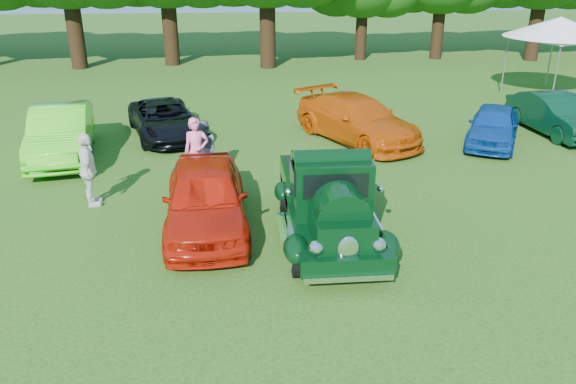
{
  "coord_description": "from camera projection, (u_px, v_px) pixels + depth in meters",
  "views": [
    {
      "loc": [
        -1.52,
        -10.75,
        5.98
      ],
      "look_at": [
        -0.46,
        0.9,
        1.1
      ],
      "focal_mm": 35.0,
      "sensor_mm": 36.0,
      "label": 1
    }
  ],
  "objects": [
    {
      "name": "back_car_lime",
      "position": [
        61.0,
        133.0,
        17.94
      ],
      "size": [
        2.56,
        5.19,
        1.64
      ],
      "primitive_type": "imported",
      "rotation": [
        0.0,
        0.0,
        0.17
      ],
      "color": "#46D61C",
      "rests_on": "ground"
    },
    {
      "name": "back_car_blue",
      "position": [
        493.0,
        125.0,
        19.28
      ],
      "size": [
        3.26,
        4.22,
        1.34
      ],
      "primitive_type": "imported",
      "rotation": [
        0.0,
        0.0,
        -0.49
      ],
      "color": "navy",
      "rests_on": "ground"
    },
    {
      "name": "ground",
      "position": [
        312.0,
        253.0,
        12.3
      ],
      "size": [
        120.0,
        120.0,
        0.0
      ],
      "primitive_type": "plane",
      "color": "#224510",
      "rests_on": "ground"
    },
    {
      "name": "hero_pickup",
      "position": [
        329.0,
        202.0,
        12.77
      ],
      "size": [
        2.37,
        5.09,
        1.99
      ],
      "color": "black",
      "rests_on": "ground"
    },
    {
      "name": "red_convertible",
      "position": [
        206.0,
        197.0,
        13.15
      ],
      "size": [
        2.12,
        4.8,
        1.61
      ],
      "primitive_type": "imported",
      "rotation": [
        0.0,
        0.0,
        0.05
      ],
      "color": "#B31607",
      "rests_on": "ground"
    },
    {
      "name": "back_car_green",
      "position": [
        555.0,
        114.0,
        20.46
      ],
      "size": [
        1.95,
        4.49,
        1.43
      ],
      "primitive_type": "imported",
      "rotation": [
        0.0,
        0.0,
        0.1
      ],
      "color": "black",
      "rests_on": "ground"
    },
    {
      "name": "back_car_black",
      "position": [
        165.0,
        119.0,
        20.13
      ],
      "size": [
        3.37,
        5.04,
        1.28
      ],
      "primitive_type": "imported",
      "rotation": [
        0.0,
        0.0,
        0.29
      ],
      "color": "black",
      "rests_on": "ground"
    },
    {
      "name": "spectator_grey",
      "position": [
        205.0,
        149.0,
        16.37
      ],
      "size": [
        1.02,
        1.03,
        1.68
      ],
      "primitive_type": "imported",
      "rotation": [
        0.0,
        0.0,
        -0.8
      ],
      "color": "slate",
      "rests_on": "ground"
    },
    {
      "name": "back_car_orange",
      "position": [
        357.0,
        119.0,
        19.64
      ],
      "size": [
        4.41,
        5.72,
        1.55
      ],
      "primitive_type": "imported",
      "rotation": [
        0.0,
        0.0,
        0.49
      ],
      "color": "#B84406",
      "rests_on": "ground"
    },
    {
      "name": "spectator_pink",
      "position": [
        197.0,
        151.0,
        15.77
      ],
      "size": [
        0.78,
        0.59,
        1.93
      ],
      "primitive_type": "imported",
      "rotation": [
        0.0,
        0.0,
        0.19
      ],
      "color": "pink",
      "rests_on": "ground"
    },
    {
      "name": "canopy_tent",
      "position": [
        560.0,
        28.0,
        25.1
      ],
      "size": [
        6.11,
        6.11,
        3.59
      ],
      "rotation": [
        0.0,
        0.0,
        0.34
      ],
      "color": "white",
      "rests_on": "ground"
    },
    {
      "name": "spectator_white",
      "position": [
        88.0,
        170.0,
        14.35
      ],
      "size": [
        0.67,
        1.2,
        1.94
      ],
      "primitive_type": "imported",
      "rotation": [
        0.0,
        0.0,
        1.75
      ],
      "color": "silver",
      "rests_on": "ground"
    }
  ]
}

